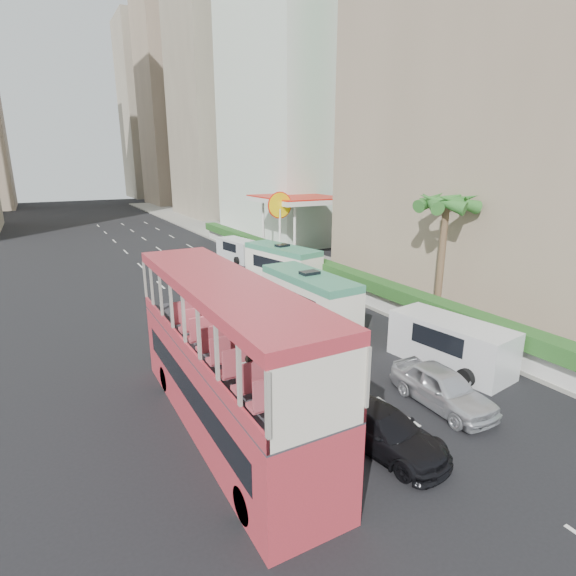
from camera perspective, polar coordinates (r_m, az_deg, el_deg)
ground_plane at (r=18.42m, az=10.39°, el=-12.01°), size 200.00×200.00×0.00m
double_decker_bus at (r=14.54m, az=-7.99°, el=-8.66°), size 2.50×11.00×5.06m
car_silver_lane_a at (r=20.40m, az=-0.18°, el=-8.87°), size 1.90×5.02×1.63m
car_silver_lane_b at (r=17.69m, az=18.81°, el=-13.90°), size 1.80×4.23×1.43m
car_black at (r=15.00m, az=11.75°, el=-19.16°), size 2.55×4.64×1.27m
van_asset at (r=31.58m, az=-6.19°, el=0.06°), size 2.23×4.46×1.21m
minibus_near at (r=23.77m, az=2.71°, el=-1.57°), size 2.40×6.51×2.85m
minibus_far at (r=31.94m, az=-0.72°, el=2.87°), size 3.25×6.49×2.75m
panel_van_near at (r=20.49m, az=19.92°, el=-6.64°), size 2.72×5.34×2.05m
panel_van_far at (r=40.18m, az=-6.31°, el=4.81°), size 2.54×4.88×1.86m
sidewalk at (r=43.08m, az=-1.32°, el=4.51°), size 6.00×120.00×0.18m
kerb_wall at (r=32.28m, az=3.36°, el=1.72°), size 0.30×44.00×1.00m
hedge at (r=32.09m, az=3.38°, el=3.19°), size 1.10×44.00×0.70m
palm_tree at (r=25.20m, az=18.87°, el=3.18°), size 0.36×0.36×6.40m
shell_station at (r=41.39m, az=1.19°, el=7.78°), size 6.50×8.00×5.50m
tower_mid at (r=77.78m, az=-7.61°, el=27.90°), size 16.00×16.00×50.00m
tower_far_a at (r=99.30m, az=-13.69°, el=23.18°), size 14.00×14.00×44.00m
tower_far_b at (r=120.21m, az=-16.67°, el=20.65°), size 14.00×14.00×40.00m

